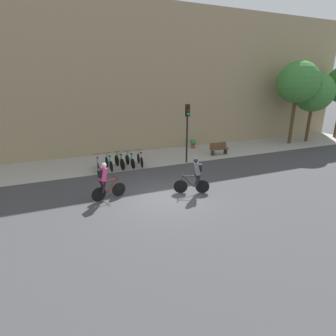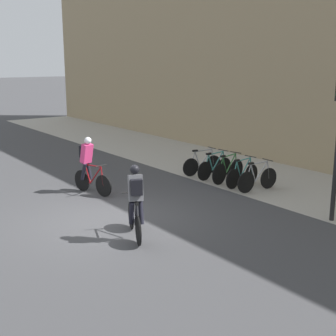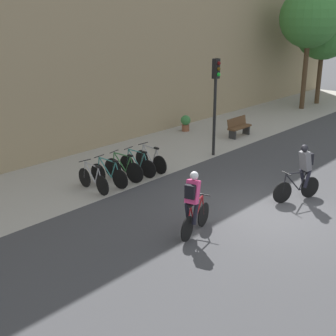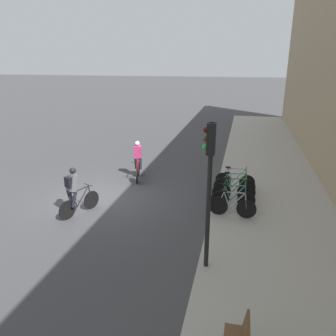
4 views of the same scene
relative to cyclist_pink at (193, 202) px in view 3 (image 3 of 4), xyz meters
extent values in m
plane|color=#3D3D3F|center=(2.61, -0.84, -0.95)|extent=(200.00, 200.00, 0.00)
cube|color=#A39E93|center=(2.61, 5.91, -0.94)|extent=(44.00, 4.50, 0.01)
cube|color=#9E8966|center=(2.61, 8.46, 4.42)|extent=(44.00, 0.60, 10.74)
cylinder|color=black|center=(0.64, 0.16, -0.61)|extent=(0.67, 0.19, 0.68)
cylinder|color=black|center=(-0.33, -0.08, -0.61)|extent=(0.67, 0.19, 0.68)
cylinder|color=maroon|center=(0.31, 0.08, -0.33)|extent=(0.54, 0.17, 0.62)
cylinder|color=maroon|center=(-0.05, -0.01, -0.34)|extent=(0.26, 0.10, 0.58)
cylinder|color=maroon|center=(0.21, 0.05, -0.04)|extent=(0.73, 0.21, 0.07)
cylinder|color=maroon|center=(-0.13, -0.03, -0.62)|extent=(0.40, 0.13, 0.05)
cylinder|color=maroon|center=(-0.24, -0.06, -0.33)|extent=(0.21, 0.08, 0.56)
cylinder|color=maroon|center=(0.60, 0.15, -0.32)|extent=(0.12, 0.06, 0.58)
cylinder|color=black|center=(0.57, 0.14, 0.01)|extent=(0.14, 0.45, 0.03)
cube|color=black|center=(-0.15, -0.04, -0.02)|extent=(0.21, 0.12, 0.06)
cube|color=#DB3875|center=(-0.06, -0.01, 0.31)|extent=(0.39, 0.39, 0.63)
sphere|color=silver|center=(0.02, 0.00, 0.72)|extent=(0.27, 0.27, 0.22)
cylinder|color=black|center=(-0.08, -0.13, -0.26)|extent=(0.29, 0.17, 0.56)
cylinder|color=black|center=(-0.13, 0.08, -0.26)|extent=(0.26, 0.16, 0.56)
cube|color=black|center=(-0.19, -0.05, 0.36)|extent=(0.20, 0.29, 0.36)
cylinder|color=black|center=(3.51, -0.66, -0.60)|extent=(0.64, 0.30, 0.68)
cylinder|color=black|center=(4.49, -1.09, -0.60)|extent=(0.64, 0.30, 0.68)
cylinder|color=black|center=(3.85, -0.81, -0.32)|extent=(0.55, 0.27, 0.62)
cylinder|color=black|center=(4.21, -0.96, -0.34)|extent=(0.27, 0.14, 0.58)
cylinder|color=black|center=(3.96, -0.85, -0.04)|extent=(0.74, 0.35, 0.07)
cylinder|color=black|center=(4.30, -1.00, -0.61)|extent=(0.41, 0.20, 0.05)
cylinder|color=black|center=(4.41, -1.05, -0.33)|extent=(0.22, 0.12, 0.56)
cylinder|color=black|center=(3.55, -0.68, -0.31)|extent=(0.13, 0.08, 0.59)
cylinder|color=black|center=(3.59, -0.70, 0.02)|extent=(0.21, 0.43, 0.03)
cube|color=black|center=(4.32, -1.01, -0.01)|extent=(0.22, 0.15, 0.06)
cube|color=#5B5B60|center=(4.23, -0.97, 0.32)|extent=(0.42, 0.42, 0.63)
sphere|color=black|center=(4.15, -0.94, 0.73)|extent=(0.29, 0.29, 0.22)
cylinder|color=black|center=(4.32, -0.89, -0.26)|extent=(0.30, 0.21, 0.56)
cylinder|color=black|center=(4.23, -1.09, -0.26)|extent=(0.26, 0.20, 0.56)
cube|color=black|center=(4.35, -1.02, 0.37)|extent=(0.23, 0.29, 0.36)
cylinder|color=black|center=(0.34, 4.92, -0.62)|extent=(0.09, 0.66, 0.66)
cylinder|color=black|center=(0.26, 3.91, -0.62)|extent=(0.09, 0.66, 0.66)
cylinder|color=#99999E|center=(0.31, 4.58, -0.34)|extent=(0.09, 0.56, 0.62)
cylinder|color=#99999E|center=(0.28, 4.20, -0.35)|extent=(0.06, 0.26, 0.58)
cylinder|color=#99999E|center=(0.30, 4.47, -0.05)|extent=(0.10, 0.75, 0.07)
cylinder|color=#99999E|center=(0.27, 4.11, -0.63)|extent=(0.07, 0.41, 0.05)
cylinder|color=#99999E|center=(0.26, 4.00, -0.34)|extent=(0.05, 0.21, 0.56)
cylinder|color=#99999E|center=(0.34, 4.88, -0.33)|extent=(0.05, 0.12, 0.58)
cylinder|color=black|center=(0.33, 4.84, 0.00)|extent=(0.46, 0.07, 0.03)
cube|color=black|center=(0.27, 4.09, -0.03)|extent=(0.10, 0.21, 0.06)
cylinder|color=black|center=(0.93, 4.92, -0.61)|extent=(0.09, 0.67, 0.67)
cylinder|color=black|center=(1.02, 3.91, -0.61)|extent=(0.09, 0.67, 0.67)
cylinder|color=teal|center=(0.96, 4.58, -0.33)|extent=(0.09, 0.56, 0.62)
cylinder|color=teal|center=(0.99, 4.20, -0.34)|extent=(0.06, 0.26, 0.58)
cylinder|color=teal|center=(0.97, 4.47, -0.05)|extent=(0.10, 0.75, 0.07)
cylinder|color=teal|center=(1.00, 4.11, -0.62)|extent=(0.07, 0.41, 0.05)
cylinder|color=teal|center=(1.01, 4.00, -0.34)|extent=(0.05, 0.22, 0.56)
cylinder|color=teal|center=(0.93, 4.88, -0.32)|extent=(0.05, 0.12, 0.59)
cylinder|color=black|center=(0.94, 4.84, 0.01)|extent=(0.46, 0.07, 0.03)
cube|color=black|center=(1.00, 4.09, -0.02)|extent=(0.10, 0.21, 0.06)
cylinder|color=black|center=(1.57, 4.89, -0.59)|extent=(0.15, 0.72, 0.72)
cylinder|color=black|center=(1.72, 3.95, -0.59)|extent=(0.15, 0.72, 0.72)
cylinder|color=#2D6B33|center=(1.62, 4.57, -0.31)|extent=(0.12, 0.53, 0.62)
cylinder|color=#2D6B33|center=(1.68, 4.22, -0.32)|extent=(0.08, 0.25, 0.58)
cylinder|color=#2D6B33|center=(1.64, 4.46, -0.02)|extent=(0.15, 0.70, 0.07)
cylinder|color=#2D6B33|center=(1.69, 4.13, -0.60)|extent=(0.09, 0.38, 0.05)
cylinder|color=#2D6B33|center=(1.71, 4.03, -0.31)|extent=(0.06, 0.20, 0.56)
cylinder|color=#2D6B33|center=(1.58, 4.85, -0.30)|extent=(0.05, 0.12, 0.58)
cylinder|color=black|center=(1.59, 4.81, 0.03)|extent=(0.46, 0.10, 0.03)
cube|color=black|center=(1.69, 4.11, 0.00)|extent=(0.11, 0.21, 0.06)
cylinder|color=black|center=(2.27, 4.89, -0.61)|extent=(0.11, 0.66, 0.66)
cylinder|color=black|center=(2.38, 3.94, -0.61)|extent=(0.11, 0.66, 0.66)
cylinder|color=teal|center=(2.30, 4.57, -0.33)|extent=(0.10, 0.53, 0.62)
cylinder|color=teal|center=(2.35, 4.21, -0.35)|extent=(0.07, 0.25, 0.58)
cylinder|color=teal|center=(2.32, 4.46, -0.05)|extent=(0.12, 0.72, 0.07)
cylinder|color=teal|center=(2.36, 4.13, -0.62)|extent=(0.08, 0.39, 0.05)
cylinder|color=teal|center=(2.37, 4.02, -0.34)|extent=(0.05, 0.21, 0.56)
cylinder|color=teal|center=(2.27, 4.86, -0.32)|extent=(0.05, 0.12, 0.58)
cylinder|color=black|center=(2.28, 4.82, 0.01)|extent=(0.46, 0.08, 0.03)
cube|color=black|center=(2.36, 4.11, -0.02)|extent=(0.10, 0.21, 0.06)
cylinder|color=black|center=(3.03, 4.90, -0.60)|extent=(0.08, 0.69, 0.68)
cylinder|color=black|center=(2.96, 3.93, -0.60)|extent=(0.08, 0.69, 0.68)
cylinder|color=#99999E|center=(3.01, 4.57, -0.32)|extent=(0.08, 0.54, 0.62)
cylinder|color=#99999E|center=(2.98, 4.21, -0.34)|extent=(0.06, 0.25, 0.58)
cylinder|color=#99999E|center=(3.00, 4.46, -0.04)|extent=(0.09, 0.72, 0.07)
cylinder|color=#99999E|center=(2.98, 4.12, -0.61)|extent=(0.06, 0.39, 0.05)
cylinder|color=#99999E|center=(2.97, 4.02, -0.33)|extent=(0.05, 0.21, 0.56)
cylinder|color=#99999E|center=(3.03, 4.86, -0.31)|extent=(0.04, 0.12, 0.58)
cylinder|color=black|center=(3.02, 4.82, 0.02)|extent=(0.46, 0.06, 0.03)
cube|color=black|center=(2.98, 4.11, -0.01)|extent=(0.09, 0.20, 0.06)
cylinder|color=black|center=(6.11, 3.88, 0.98)|extent=(0.12, 0.12, 3.86)
cube|color=black|center=(6.11, 3.88, 2.53)|extent=(0.26, 0.20, 0.76)
sphere|color=#590C0C|center=(6.11, 3.75, 2.74)|extent=(0.15, 0.15, 0.15)
sphere|color=#4C380A|center=(6.11, 3.75, 2.53)|extent=(0.15, 0.15, 0.15)
sphere|color=green|center=(6.11, 3.75, 2.32)|extent=(0.15, 0.15, 0.15)
cube|color=brown|center=(9.26, 4.71, -0.50)|extent=(1.43, 0.40, 0.08)
cube|color=brown|center=(9.26, 4.89, -0.26)|extent=(1.43, 0.12, 0.40)
cube|color=#2D2D2D|center=(8.69, 4.71, -0.72)|extent=(0.08, 0.36, 0.45)
cube|color=#2D2D2D|center=(9.83, 4.71, -0.72)|extent=(0.08, 0.36, 0.45)
cylinder|color=#4C3823|center=(17.19, 5.57, 1.10)|extent=(0.28, 0.28, 4.09)
sphere|color=#3D7F38|center=(17.19, 5.57, 4.25)|extent=(3.40, 3.40, 3.40)
cylinder|color=#4C3823|center=(19.32, 5.63, 0.69)|extent=(0.28, 0.28, 3.27)
sphere|color=#3D7F38|center=(19.32, 5.63, 3.41)|extent=(3.34, 3.34, 3.34)
cylinder|color=brown|center=(8.39, 7.26, -0.79)|extent=(0.36, 0.36, 0.32)
sphere|color=#387A3D|center=(8.39, 7.26, -0.41)|extent=(0.48, 0.48, 0.48)
camera|label=1|loc=(-1.64, -11.38, 4.26)|focal=28.00mm
camera|label=2|loc=(12.86, -6.46, 3.15)|focal=50.00mm
camera|label=3|loc=(-8.68, -6.91, 4.71)|focal=50.00mm
camera|label=4|loc=(13.64, 4.59, 4.29)|focal=35.00mm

